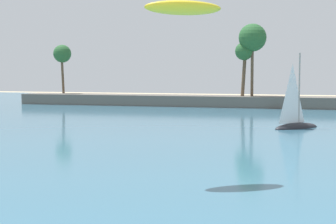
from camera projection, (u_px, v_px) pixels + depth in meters
sea at (271, 117)px, 67.12m from camera, size 220.00×113.72×0.06m
palm_headland at (301, 86)px, 82.12m from camera, size 87.33×6.61×13.19m
sailboat_near_shore at (296, 121)px, 53.41m from camera, size 5.04×5.25×8.12m
kite_aloft_high_over_bay at (183, 8)px, 27.57m from camera, size 4.36×3.54×0.95m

